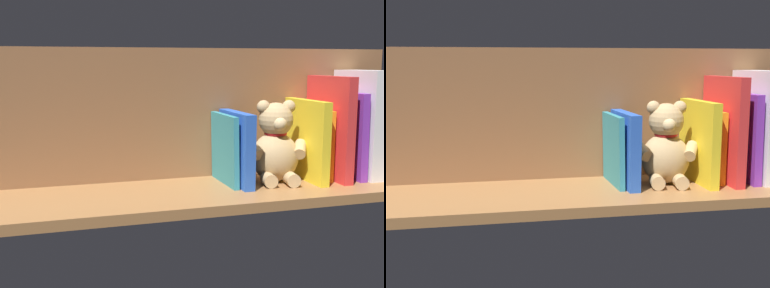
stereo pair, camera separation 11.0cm
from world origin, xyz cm
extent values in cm
cube|color=#9E6B3D|center=(0.00, 0.00, -1.10)|extent=(113.15, 28.81, 2.20)
cube|color=brown|center=(0.00, -12.16, 15.66)|extent=(113.15, 1.50, 31.32)
cube|color=white|center=(-44.95, -2.06, 13.02)|extent=(6.35, 17.69, 26.04)
cube|color=purple|center=(-40.16, -2.48, 10.40)|extent=(2.32, 17.06, 20.84)
cube|color=red|center=(-37.84, -4.00, 11.53)|extent=(1.40, 14.00, 23.06)
cube|color=red|center=(-35.31, -1.74, 12.35)|extent=(2.32, 18.52, 24.71)
cube|color=orange|center=(-32.18, -3.54, 8.40)|extent=(2.60, 14.93, 16.80)
cube|color=yellow|center=(-29.15, -1.78, 9.59)|extent=(2.13, 18.46, 19.18)
ellipsoid|color=tan|center=(-21.02, -1.78, 5.85)|extent=(12.75, 11.81, 11.70)
sphere|color=tan|center=(-21.02, -1.78, 14.71)|extent=(8.04, 8.04, 8.04)
sphere|color=tan|center=(-23.99, -1.23, 17.73)|extent=(3.11, 3.11, 3.11)
sphere|color=tan|center=(-18.06, -2.33, 17.73)|extent=(3.11, 3.11, 3.11)
sphere|color=#DBB77F|center=(-20.39, 1.58, 14.11)|extent=(3.11, 3.11, 3.11)
cylinder|color=tan|center=(-26.21, 0.68, 7.90)|extent=(5.28, 6.34, 4.33)
cylinder|color=tan|center=(-15.29, -1.36, 7.90)|extent=(3.65, 6.12, 4.33)
cylinder|color=tan|center=(-22.70, 3.59, 1.55)|extent=(3.86, 4.88, 3.11)
cylinder|color=tan|center=(-17.52, 2.63, 1.55)|extent=(3.86, 4.88, 3.11)
torus|color=red|center=(-21.02, -1.78, 11.52)|extent=(6.23, 6.23, 0.91)
cube|color=blue|center=(-11.46, -2.50, 8.38)|extent=(2.45, 17.00, 16.75)
cube|color=teal|center=(-8.95, -3.46, 8.09)|extent=(1.65, 15.09, 16.21)
camera|label=1|loc=(31.60, 104.34, 27.90)|focal=47.10mm
camera|label=2|loc=(20.90, 107.00, 27.90)|focal=47.10mm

